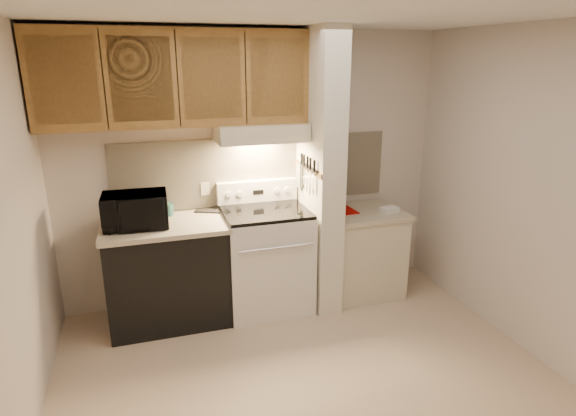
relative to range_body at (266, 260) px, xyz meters
name	(u,v)px	position (x,y,z in m)	size (l,w,h in m)	color
floor	(308,379)	(0.00, -1.16, -0.46)	(3.60, 3.60, 0.00)	#C5AB8F
ceiling	(313,11)	(0.00, -1.16, 2.04)	(3.60, 3.60, 0.00)	white
wall_back	(255,169)	(0.00, 0.34, 0.79)	(3.60, 0.02, 2.50)	beige
wall_left	(0,248)	(-1.80, -1.16, 0.79)	(0.02, 3.00, 2.50)	beige
wall_right	(532,194)	(1.80, -1.16, 0.79)	(0.02, 3.00, 2.50)	beige
backsplash	(256,171)	(0.00, 0.33, 0.78)	(2.60, 0.02, 0.63)	beige
range_body	(266,260)	(0.00, 0.00, 0.00)	(0.76, 0.65, 0.92)	silver
oven_window	(275,270)	(0.00, -0.32, 0.04)	(0.50, 0.01, 0.30)	black
oven_handle	(276,248)	(0.00, -0.35, 0.26)	(0.02, 0.02, 0.65)	silver
cooktop	(265,211)	(0.00, 0.00, 0.48)	(0.74, 0.64, 0.03)	black
range_backguard	(257,191)	(0.00, 0.28, 0.59)	(0.76, 0.08, 0.20)	silver
range_display	(258,192)	(0.00, 0.24, 0.59)	(0.10, 0.01, 0.04)	black
range_knob_left_outer	(229,195)	(-0.28, 0.24, 0.59)	(0.05, 0.05, 0.02)	silver
range_knob_left_inner	(239,194)	(-0.18, 0.24, 0.59)	(0.05, 0.05, 0.02)	silver
range_knob_right_inner	(277,191)	(0.18, 0.24, 0.59)	(0.05, 0.05, 0.02)	silver
range_knob_right_outer	(287,190)	(0.28, 0.24, 0.59)	(0.05, 0.05, 0.02)	silver
dishwasher_front	(168,275)	(-0.88, 0.01, -0.03)	(1.00, 0.63, 0.87)	black
left_countertop	(164,226)	(-0.88, 0.01, 0.43)	(1.04, 0.67, 0.04)	#BAAD92
spoon_rest	(208,211)	(-0.48, 0.21, 0.46)	(0.24, 0.08, 0.02)	black
teal_jar	(168,209)	(-0.83, 0.23, 0.50)	(0.10, 0.10, 0.11)	#235A53
outlet	(205,189)	(-0.48, 0.32, 0.64)	(0.08, 0.01, 0.12)	beige
microwave	(135,210)	(-1.10, -0.01, 0.59)	(0.51, 0.35, 0.28)	black
partition_pillar	(320,173)	(0.51, -0.01, 0.79)	(0.22, 0.70, 2.50)	beige
pillar_trim	(307,169)	(0.39, -0.01, 0.84)	(0.01, 0.70, 0.04)	olive
knife_strip	(309,168)	(0.39, -0.06, 0.86)	(0.02, 0.42, 0.04)	black
knife_blade_a	(313,183)	(0.38, -0.21, 0.76)	(0.01, 0.04, 0.16)	silver
knife_handle_a	(314,166)	(0.38, -0.23, 0.91)	(0.02, 0.02, 0.10)	black
knife_blade_b	(310,182)	(0.38, -0.13, 0.75)	(0.01, 0.04, 0.18)	silver
knife_handle_b	(310,164)	(0.38, -0.13, 0.91)	(0.02, 0.02, 0.10)	black
knife_blade_c	(307,181)	(0.38, -0.04, 0.74)	(0.01, 0.04, 0.20)	silver
knife_handle_c	(308,162)	(0.38, -0.05, 0.91)	(0.02, 0.02, 0.10)	black
knife_blade_d	(304,177)	(0.38, 0.03, 0.76)	(0.01, 0.04, 0.16)	silver
knife_handle_d	(304,160)	(0.38, 0.04, 0.91)	(0.02, 0.02, 0.10)	black
knife_blade_e	(301,176)	(0.38, 0.10, 0.75)	(0.01, 0.04, 0.18)	silver
knife_handle_e	(302,159)	(0.38, 0.10, 0.91)	(0.02, 0.02, 0.10)	black
oven_mitt	(300,176)	(0.38, 0.17, 0.73)	(0.03, 0.09, 0.22)	gray
right_cab_base	(362,254)	(0.97, -0.01, -0.06)	(0.70, 0.60, 0.81)	beige
right_countertop	(364,213)	(0.97, -0.01, 0.37)	(0.74, 0.64, 0.04)	#BAAD92
red_folder	(344,210)	(0.79, 0.05, 0.39)	(0.20, 0.27, 0.01)	#9A0604
white_box	(390,209)	(1.19, -0.11, 0.41)	(0.16, 0.11, 0.04)	white
range_hood	(260,132)	(0.00, 0.12, 1.17)	(0.78, 0.44, 0.15)	beige
hood_lip	(267,141)	(0.00, -0.08, 1.12)	(0.78, 0.04, 0.06)	beige
upper_cabinets	(176,78)	(-0.69, 0.17, 1.62)	(2.18, 0.33, 0.77)	olive
cab_door_a	(64,80)	(-1.51, 0.01, 1.62)	(0.46, 0.01, 0.63)	olive
cab_gap_a	(103,80)	(-1.23, 0.01, 1.62)	(0.01, 0.01, 0.73)	black
cab_door_b	(141,79)	(-0.96, 0.01, 1.62)	(0.46, 0.01, 0.63)	olive
cab_gap_b	(178,79)	(-0.69, 0.01, 1.62)	(0.01, 0.01, 0.73)	black
cab_door_c	(212,79)	(-0.42, 0.01, 1.62)	(0.46, 0.01, 0.63)	olive
cab_gap_c	(246,78)	(-0.14, 0.01, 1.62)	(0.01, 0.01, 0.73)	black
cab_door_d	(278,78)	(0.13, 0.01, 1.62)	(0.46, 0.01, 0.63)	olive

